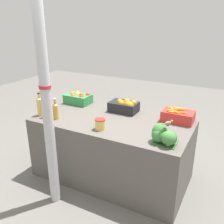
{
  "coord_description": "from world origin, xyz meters",
  "views": [
    {
      "loc": [
        1.26,
        -2.39,
        1.89
      ],
      "look_at": [
        0.0,
        0.0,
        0.86
      ],
      "focal_mm": 40.0,
      "sensor_mm": 36.0,
      "label": 1
    }
  ],
  "objects_px": {
    "juice_bottle_amber": "(56,111)",
    "apple_crate": "(78,98)",
    "orange_crate": "(125,106)",
    "juice_bottle_golden": "(40,106)",
    "sparrow_bird": "(168,123)",
    "pickle_jar": "(100,124)",
    "support_pole": "(46,98)",
    "juice_bottle_ruby": "(48,108)",
    "carrot_crate": "(178,116)",
    "broccoli_pile": "(163,135)"
  },
  "relations": [
    {
      "from": "support_pole",
      "to": "orange_crate",
      "type": "distance_m",
      "value": 1.11
    },
    {
      "from": "apple_crate",
      "to": "carrot_crate",
      "type": "distance_m",
      "value": 1.39
    },
    {
      "from": "orange_crate",
      "to": "juice_bottle_golden",
      "type": "relative_size",
      "value": 1.22
    },
    {
      "from": "support_pole",
      "to": "sparrow_bird",
      "type": "height_order",
      "value": "support_pole"
    },
    {
      "from": "broccoli_pile",
      "to": "sparrow_bird",
      "type": "distance_m",
      "value": 0.13
    },
    {
      "from": "support_pole",
      "to": "broccoli_pile",
      "type": "bearing_deg",
      "value": 21.36
    },
    {
      "from": "broccoli_pile",
      "to": "pickle_jar",
      "type": "distance_m",
      "value": 0.69
    },
    {
      "from": "carrot_crate",
      "to": "sparrow_bird",
      "type": "height_order",
      "value": "sparrow_bird"
    },
    {
      "from": "apple_crate",
      "to": "carrot_crate",
      "type": "height_order",
      "value": "carrot_crate"
    },
    {
      "from": "support_pole",
      "to": "pickle_jar",
      "type": "height_order",
      "value": "support_pole"
    },
    {
      "from": "carrot_crate",
      "to": "pickle_jar",
      "type": "relative_size",
      "value": 2.93
    },
    {
      "from": "juice_bottle_ruby",
      "to": "pickle_jar",
      "type": "distance_m",
      "value": 0.73
    },
    {
      "from": "carrot_crate",
      "to": "broccoli_pile",
      "type": "height_order",
      "value": "broccoli_pile"
    },
    {
      "from": "support_pole",
      "to": "juice_bottle_ruby",
      "type": "distance_m",
      "value": 0.63
    },
    {
      "from": "broccoli_pile",
      "to": "juice_bottle_amber",
      "type": "bearing_deg",
      "value": 179.79
    },
    {
      "from": "apple_crate",
      "to": "juice_bottle_amber",
      "type": "distance_m",
      "value": 0.61
    },
    {
      "from": "juice_bottle_ruby",
      "to": "juice_bottle_golden",
      "type": "bearing_deg",
      "value": -180.0
    },
    {
      "from": "carrot_crate",
      "to": "juice_bottle_ruby",
      "type": "relative_size",
      "value": 1.24
    },
    {
      "from": "juice_bottle_amber",
      "to": "sparrow_bird",
      "type": "relative_size",
      "value": 2.12
    },
    {
      "from": "juice_bottle_golden",
      "to": "juice_bottle_ruby",
      "type": "xyz_separation_m",
      "value": [
        0.12,
        0.0,
        -0.0
      ]
    },
    {
      "from": "sparrow_bird",
      "to": "pickle_jar",
      "type": "bearing_deg",
      "value": 125.01
    },
    {
      "from": "carrot_crate",
      "to": "pickle_jar",
      "type": "xyz_separation_m",
      "value": [
        -0.68,
        -0.61,
        -0.01
      ]
    },
    {
      "from": "carrot_crate",
      "to": "juice_bottle_ruby",
      "type": "height_order",
      "value": "juice_bottle_ruby"
    },
    {
      "from": "support_pole",
      "to": "apple_crate",
      "type": "bearing_deg",
      "value": 109.69
    },
    {
      "from": "pickle_jar",
      "to": "sparrow_bird",
      "type": "height_order",
      "value": "sparrow_bird"
    },
    {
      "from": "support_pole",
      "to": "carrot_crate",
      "type": "relative_size",
      "value": 6.62
    },
    {
      "from": "pickle_jar",
      "to": "orange_crate",
      "type": "bearing_deg",
      "value": 89.45
    },
    {
      "from": "apple_crate",
      "to": "juice_bottle_golden",
      "type": "relative_size",
      "value": 1.22
    },
    {
      "from": "orange_crate",
      "to": "juice_bottle_golden",
      "type": "bearing_deg",
      "value": -145.24
    },
    {
      "from": "juice_bottle_amber",
      "to": "sparrow_bird",
      "type": "height_order",
      "value": "juice_bottle_amber"
    },
    {
      "from": "orange_crate",
      "to": "juice_bottle_amber",
      "type": "xyz_separation_m",
      "value": [
        -0.62,
        -0.59,
        0.03
      ]
    },
    {
      "from": "pickle_jar",
      "to": "sparrow_bird",
      "type": "distance_m",
      "value": 0.74
    },
    {
      "from": "support_pole",
      "to": "juice_bottle_ruby",
      "type": "xyz_separation_m",
      "value": [
        -0.38,
        0.41,
        -0.29
      ]
    },
    {
      "from": "orange_crate",
      "to": "juice_bottle_ruby",
      "type": "bearing_deg",
      "value": -141.06
    },
    {
      "from": "apple_crate",
      "to": "orange_crate",
      "type": "relative_size",
      "value": 1.0
    },
    {
      "from": "juice_bottle_amber",
      "to": "apple_crate",
      "type": "bearing_deg",
      "value": 99.79
    },
    {
      "from": "sparrow_bird",
      "to": "apple_crate",
      "type": "bearing_deg",
      "value": 100.88
    },
    {
      "from": "support_pole",
      "to": "apple_crate",
      "type": "height_order",
      "value": "support_pole"
    },
    {
      "from": "orange_crate",
      "to": "juice_bottle_ruby",
      "type": "height_order",
      "value": "juice_bottle_ruby"
    },
    {
      "from": "broccoli_pile",
      "to": "sparrow_bird",
      "type": "relative_size",
      "value": 2.05
    },
    {
      "from": "orange_crate",
      "to": "broccoli_pile",
      "type": "relative_size",
      "value": 1.43
    },
    {
      "from": "apple_crate",
      "to": "sparrow_bird",
      "type": "relative_size",
      "value": 2.94
    },
    {
      "from": "sparrow_bird",
      "to": "juice_bottle_amber",
      "type": "bearing_deg",
      "value": 123.65
    },
    {
      "from": "pickle_jar",
      "to": "juice_bottle_ruby",
      "type": "bearing_deg",
      "value": 179.13
    },
    {
      "from": "juice_bottle_amber",
      "to": "sparrow_bird",
      "type": "xyz_separation_m",
      "value": [
        1.33,
        0.01,
        0.1
      ]
    },
    {
      "from": "sparrow_bird",
      "to": "juice_bottle_golden",
      "type": "bearing_deg",
      "value": 123.56
    },
    {
      "from": "apple_crate",
      "to": "juice_bottle_golden",
      "type": "distance_m",
      "value": 0.62
    },
    {
      "from": "support_pole",
      "to": "juice_bottle_amber",
      "type": "bearing_deg",
      "value": 122.14
    },
    {
      "from": "carrot_crate",
      "to": "juice_bottle_ruby",
      "type": "xyz_separation_m",
      "value": [
        -1.41,
        -0.59,
        0.05
      ]
    },
    {
      "from": "apple_crate",
      "to": "juice_bottle_golden",
      "type": "xyz_separation_m",
      "value": [
        -0.14,
        -0.6,
        0.05
      ]
    }
  ]
}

